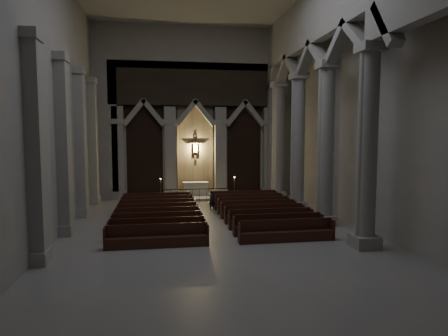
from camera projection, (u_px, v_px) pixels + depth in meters
name	position (u px, v px, depth m)	size (l,w,h in m)	color
room	(219.00, 61.00, 16.89)	(24.00, 24.10, 12.00)	gray
sanctuary_wall	(195.00, 104.00, 28.32)	(14.00, 0.77, 12.00)	#98958E
right_arcade	(329.00, 65.00, 19.05)	(1.00, 24.00, 12.00)	#98958E
left_pilasters	(73.00, 146.00, 19.58)	(0.60, 13.00, 8.03)	#98958E
sanctuary_step	(197.00, 197.00, 27.98)	(8.50, 2.60, 0.15)	#98958E
altar	(196.00, 188.00, 28.44)	(1.82, 0.73, 0.93)	beige
altar_rail	(200.00, 193.00, 26.13)	(4.84, 0.09, 0.95)	black
candle_stand_left	(161.00, 195.00, 26.65)	(0.26, 0.26, 1.56)	olive
candle_stand_right	(234.00, 194.00, 27.07)	(0.27, 0.27, 1.60)	olive
pews	(211.00, 216.00, 20.60)	(9.54, 8.92, 0.92)	black
worshipper	(212.00, 200.00, 23.65)	(0.42, 0.27, 1.15)	black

